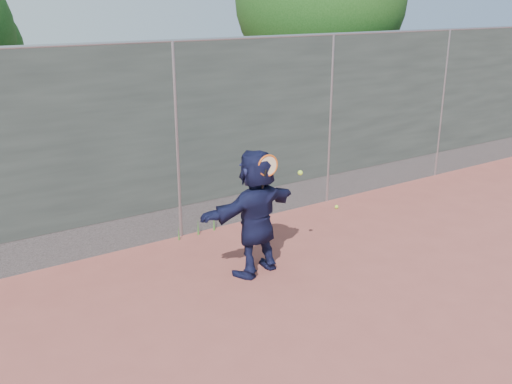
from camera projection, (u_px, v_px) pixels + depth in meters
ground at (322, 339)px, 6.28m from camera, size 80.00×80.00×0.00m
player at (256, 213)px, 7.58m from camera, size 1.68×0.81×1.74m
ball_ground at (337, 207)px, 10.21m from camera, size 0.07×0.07×0.07m
fence at (176, 138)px, 8.55m from camera, size 20.00×0.06×3.03m
swing_action at (271, 168)px, 7.27m from camera, size 0.71×0.13×0.51m
tree_right at (325, 3)px, 12.16m from camera, size 3.78×3.60×5.39m
weed_clump at (200, 226)px, 9.07m from camera, size 0.68×0.07×0.30m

